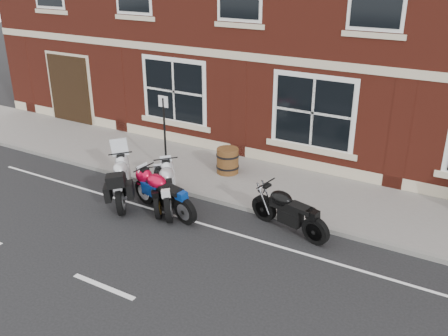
{
  "coord_description": "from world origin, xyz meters",
  "views": [
    {
      "loc": [
        6.35,
        -9.02,
        6.21
      ],
      "look_at": [
        0.16,
        1.6,
        0.98
      ],
      "focal_mm": 40.0,
      "sensor_mm": 36.0,
      "label": 1
    }
  ],
  "objects_px": {
    "barrel_planter": "(228,161)",
    "parking_sign": "(165,129)",
    "moto_naked_black": "(289,209)",
    "moto_sport_red": "(164,191)",
    "moto_touring_silver": "(124,179)",
    "moto_sport_black": "(161,189)",
    "moto_sport_silver": "(170,186)"
  },
  "relations": [
    {
      "from": "barrel_planter",
      "to": "parking_sign",
      "type": "bearing_deg",
      "value": -151.14
    },
    {
      "from": "moto_naked_black",
      "to": "moto_sport_red",
      "type": "bearing_deg",
      "value": 118.41
    },
    {
      "from": "moto_touring_silver",
      "to": "barrel_planter",
      "type": "distance_m",
      "value": 3.25
    },
    {
      "from": "moto_sport_black",
      "to": "moto_sport_silver",
      "type": "height_order",
      "value": "moto_sport_silver"
    },
    {
      "from": "moto_naked_black",
      "to": "parking_sign",
      "type": "height_order",
      "value": "parking_sign"
    },
    {
      "from": "parking_sign",
      "to": "moto_sport_black",
      "type": "bearing_deg",
      "value": -55.85
    },
    {
      "from": "moto_sport_silver",
      "to": "parking_sign",
      "type": "distance_m",
      "value": 2.25
    },
    {
      "from": "moto_sport_silver",
      "to": "moto_touring_silver",
      "type": "bearing_deg",
      "value": 158.15
    },
    {
      "from": "moto_touring_silver",
      "to": "moto_sport_black",
      "type": "distance_m",
      "value": 1.12
    },
    {
      "from": "moto_touring_silver",
      "to": "moto_sport_black",
      "type": "bearing_deg",
      "value": -25.68
    },
    {
      "from": "moto_touring_silver",
      "to": "moto_sport_red",
      "type": "relative_size",
      "value": 0.86
    },
    {
      "from": "moto_touring_silver",
      "to": "parking_sign",
      "type": "distance_m",
      "value": 2.09
    },
    {
      "from": "moto_naked_black",
      "to": "moto_sport_black",
      "type": "bearing_deg",
      "value": 113.19
    },
    {
      "from": "moto_sport_black",
      "to": "parking_sign",
      "type": "distance_m",
      "value": 2.24
    },
    {
      "from": "moto_touring_silver",
      "to": "moto_sport_black",
      "type": "xyz_separation_m",
      "value": [
        1.09,
        0.2,
        -0.13
      ]
    },
    {
      "from": "moto_sport_red",
      "to": "moto_naked_black",
      "type": "height_order",
      "value": "moto_sport_red"
    },
    {
      "from": "moto_sport_silver",
      "to": "moto_naked_black",
      "type": "xyz_separation_m",
      "value": [
        3.24,
        0.37,
        -0.01
      ]
    },
    {
      "from": "parking_sign",
      "to": "moto_touring_silver",
      "type": "bearing_deg",
      "value": -88.76
    },
    {
      "from": "parking_sign",
      "to": "moto_naked_black",
      "type": "bearing_deg",
      "value": -13.21
    },
    {
      "from": "moto_sport_red",
      "to": "moto_naked_black",
      "type": "bearing_deg",
      "value": -62.88
    },
    {
      "from": "moto_touring_silver",
      "to": "barrel_planter",
      "type": "relative_size",
      "value": 2.55
    },
    {
      "from": "moto_touring_silver",
      "to": "moto_sport_red",
      "type": "height_order",
      "value": "moto_touring_silver"
    },
    {
      "from": "parking_sign",
      "to": "moto_sport_silver",
      "type": "bearing_deg",
      "value": -48.75
    },
    {
      "from": "moto_touring_silver",
      "to": "moto_sport_silver",
      "type": "relative_size",
      "value": 0.99
    },
    {
      "from": "moto_sport_red",
      "to": "barrel_planter",
      "type": "xyz_separation_m",
      "value": [
        0.26,
        2.86,
        -0.09
      ]
    },
    {
      "from": "moto_touring_silver",
      "to": "moto_sport_silver",
      "type": "bearing_deg",
      "value": -23.16
    },
    {
      "from": "moto_sport_silver",
      "to": "moto_sport_black",
      "type": "bearing_deg",
      "value": 169.07
    },
    {
      "from": "moto_touring_silver",
      "to": "moto_sport_silver",
      "type": "height_order",
      "value": "moto_touring_silver"
    },
    {
      "from": "moto_sport_silver",
      "to": "moto_naked_black",
      "type": "height_order",
      "value": "moto_sport_silver"
    },
    {
      "from": "moto_naked_black",
      "to": "moto_sport_silver",
      "type": "bearing_deg",
      "value": 111.94
    },
    {
      "from": "moto_sport_black",
      "to": "parking_sign",
      "type": "bearing_deg",
      "value": 90.21
    },
    {
      "from": "moto_sport_silver",
      "to": "moto_sport_red",
      "type": "bearing_deg",
      "value": -114.16
    }
  ]
}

